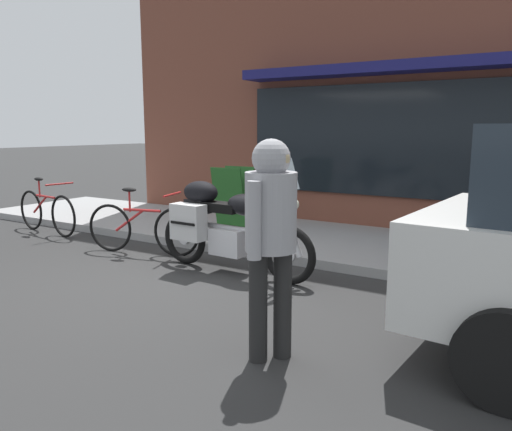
{
  "coord_description": "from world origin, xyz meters",
  "views": [
    {
      "loc": [
        3.84,
        -4.23,
        1.74
      ],
      "look_at": [
        0.67,
        0.87,
        0.7
      ],
      "focal_mm": 35.41,
      "sensor_mm": 36.0,
      "label": 1
    }
  ],
  "objects_px": {
    "pedestrian_walking": "(271,224)",
    "sandwich_board_sign": "(233,200)",
    "touring_motorcycle": "(223,223)",
    "second_bicycle_by_cafe": "(46,211)",
    "parked_bicycle": "(142,228)"
  },
  "relations": [
    {
      "from": "parked_bicycle",
      "to": "second_bicycle_by_cafe",
      "type": "bearing_deg",
      "value": 175.28
    },
    {
      "from": "pedestrian_walking",
      "to": "second_bicycle_by_cafe",
      "type": "bearing_deg",
      "value": 159.49
    },
    {
      "from": "parked_bicycle",
      "to": "pedestrian_walking",
      "type": "relative_size",
      "value": 1.01
    },
    {
      "from": "touring_motorcycle",
      "to": "pedestrian_walking",
      "type": "relative_size",
      "value": 1.35
    },
    {
      "from": "sandwich_board_sign",
      "to": "second_bicycle_by_cafe",
      "type": "bearing_deg",
      "value": -156.47
    },
    {
      "from": "touring_motorcycle",
      "to": "parked_bicycle",
      "type": "distance_m",
      "value": 1.51
    },
    {
      "from": "pedestrian_walking",
      "to": "sandwich_board_sign",
      "type": "height_order",
      "value": "pedestrian_walking"
    },
    {
      "from": "touring_motorcycle",
      "to": "second_bicycle_by_cafe",
      "type": "bearing_deg",
      "value": 175.03
    },
    {
      "from": "pedestrian_walking",
      "to": "second_bicycle_by_cafe",
      "type": "xyz_separation_m",
      "value": [
        -5.54,
        2.07,
        -0.67
      ]
    },
    {
      "from": "touring_motorcycle",
      "to": "pedestrian_walking",
      "type": "bearing_deg",
      "value": -46.03
    },
    {
      "from": "sandwich_board_sign",
      "to": "second_bicycle_by_cafe",
      "type": "xyz_separation_m",
      "value": [
        -2.91,
        -1.27,
        -0.26
      ]
    },
    {
      "from": "touring_motorcycle",
      "to": "sandwich_board_sign",
      "type": "bearing_deg",
      "value": 120.83
    },
    {
      "from": "touring_motorcycle",
      "to": "second_bicycle_by_cafe",
      "type": "distance_m",
      "value": 3.89
    },
    {
      "from": "parked_bicycle",
      "to": "sandwich_board_sign",
      "type": "xyz_separation_m",
      "value": [
        0.53,
        1.46,
        0.26
      ]
    },
    {
      "from": "touring_motorcycle",
      "to": "sandwich_board_sign",
      "type": "height_order",
      "value": "touring_motorcycle"
    }
  ]
}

